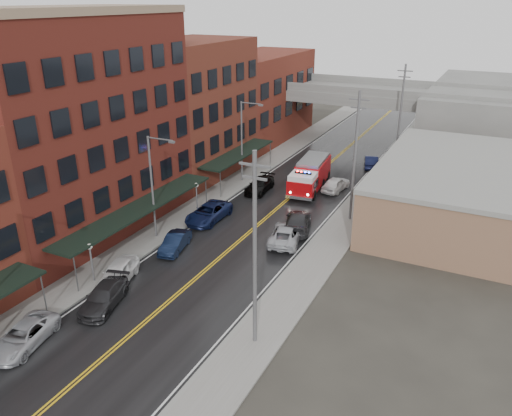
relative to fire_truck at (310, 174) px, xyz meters
The scene contains 31 objects.
road 11.15m from the fire_truck, 94.76° to the right, with size 11.00×160.00×0.02m, color black.
sidewalk_left 13.81m from the fire_truck, 126.80° to the right, with size 3.00×160.00×0.15m, color slate.
sidewalk_right 12.81m from the fire_truck, 59.83° to the right, with size 3.00×160.00×0.15m, color slate.
curb_left 12.90m from the fire_truck, 120.87° to the right, with size 0.30×160.00×0.15m, color gray.
curb_right 12.07m from the fire_truck, 66.68° to the right, with size 0.30×160.00×0.15m, color gray.
brick_building_b 24.06m from the fire_truck, 128.33° to the right, with size 9.00×20.00×18.00m, color maroon.
brick_building_c 15.37m from the fire_truck, behind, with size 9.00×15.00×15.00m, color #5C221B.
brick_building_far 22.59m from the fire_truck, 129.87° to the left, with size 9.00×20.00×12.00m, color #602C19.
tan_building 15.14m from the fire_truck, ahead, with size 14.00×22.00×5.00m, color #8C654B.
right_far_block 33.75m from the fire_truck, 59.51° to the left, with size 18.00×30.00×8.00m, color slate.
awning_1 19.89m from the fire_truck, 115.06° to the right, with size 2.60×18.00×3.09m.
awning_2 8.52m from the fire_truck, behind, with size 2.60×13.00×3.09m.
globe_lamp_1 26.04m from the fire_truck, 106.32° to the right, with size 0.44×0.44×3.12m.
globe_lamp_2 13.21m from the fire_truck, 123.67° to the right, with size 0.44×0.44×3.12m.
street_lamp_1 18.88m from the fire_truck, 113.73° to the right, with size 2.64×0.22×9.00m.
street_lamp_2 8.30m from the fire_truck, behind, with size 2.64×0.22×9.00m.
utility_pole_0 27.13m from the fire_truck, 76.40° to the right, with size 1.80×0.24×12.00m.
utility_pole_1 9.83m from the fire_truck, 43.59° to the right, with size 1.80×0.24×12.00m.
utility_pole_2 16.04m from the fire_truck, 65.85° to the left, with size 1.80×0.24×12.00m.
overpass 21.47m from the fire_truck, 92.49° to the left, with size 40.00×10.00×7.50m.
fire_truck is the anchor object (origin of this frame).
parked_car_left_2 32.87m from the fire_truck, 100.37° to the right, with size 2.20×4.76×1.32m, color #ADAFB6.
parked_car_left_3 27.37m from the fire_truck, 99.50° to the right, with size 1.98×4.86×1.41m, color #242426.
parked_car_left_4 24.86m from the fire_truck, 103.29° to the right, with size 1.85×4.59×1.56m, color white.
parked_car_left_5 18.85m from the fire_truck, 105.03° to the right, with size 1.45×4.15×1.37m, color black.
parked_car_left_6 13.12m from the fire_truck, 114.83° to the right, with size 2.54×5.50×1.53m, color #111B42.
parked_car_left_7 5.51m from the fire_truck, 146.41° to the right, with size 2.00×4.93×1.43m, color black.
parked_car_right_0 13.10m from the fire_truck, 78.14° to the right, with size 2.44×5.28×1.47m, color #AEB1B7.
parked_car_right_1 10.50m from the fire_truck, 75.12° to the right, with size 2.20×5.40×1.57m, color #262629.
parked_car_right_2 2.96m from the fire_truck, 16.94° to the left, with size 1.78×4.42×1.51m, color silver.
parked_car_right_3 11.28m from the fire_truck, 68.70° to the left, with size 1.56×4.47×1.47m, color black.
Camera 1 is at (18.12, -6.99, 19.19)m, focal length 35.00 mm.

